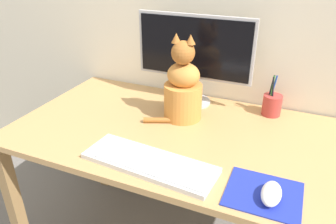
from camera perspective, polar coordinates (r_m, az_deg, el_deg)
The scene contains 7 objects.
desk at distance 1.36m, azimuth 2.85°, elevation -6.71°, with size 1.39×0.74×0.71m.
monitor at distance 1.47m, azimuth 4.54°, elevation 10.10°, with size 0.53×0.17×0.41m.
keyboard at distance 1.12m, azimuth -3.28°, elevation -8.72°, with size 0.47×0.19×0.02m.
mousepad_right at distance 1.05m, azimuth 16.30°, elevation -13.50°, with size 0.22×0.20×0.00m.
computer_mouse_right at distance 1.02m, azimuth 17.54°, elevation -13.39°, with size 0.06×0.11×0.04m.
cat at distance 1.36m, azimuth 2.60°, elevation 4.12°, with size 0.22×0.20×0.37m.
pen_cup at distance 1.49m, azimuth 17.64°, elevation 1.26°, with size 0.08×0.08×0.18m.
Camera 1 is at (0.39, -1.06, 1.38)m, focal length 35.00 mm.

